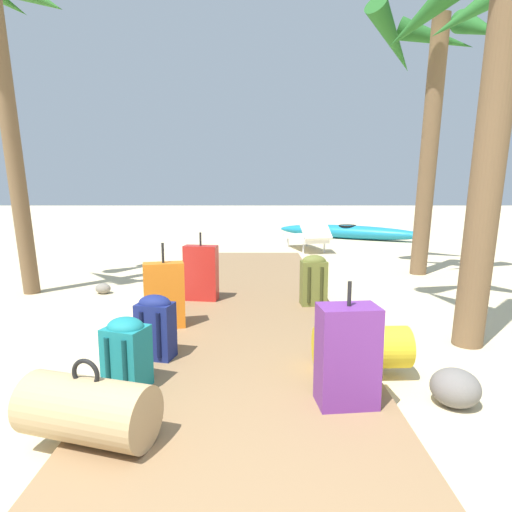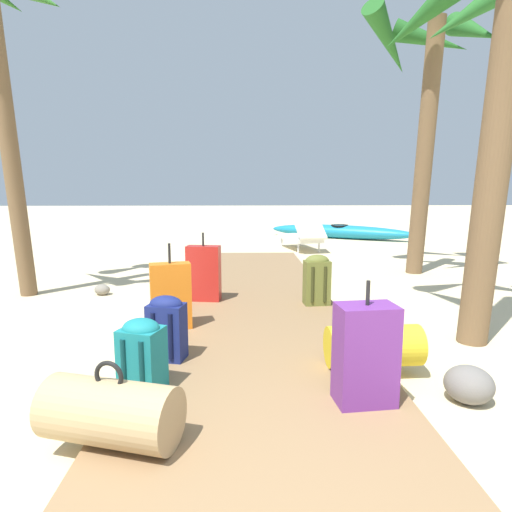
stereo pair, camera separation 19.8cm
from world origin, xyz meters
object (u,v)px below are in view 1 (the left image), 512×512
object	(u,v)px
backpack_navy	(157,325)
backpack_olive	(315,279)
suitcase_orange	(166,295)
palm_tree_far_right	(440,57)
duffel_bag_tan	(90,409)
lounge_chair	(309,236)
kayak	(349,232)
backpack_teal	(128,351)
duffel_bag_yellow	(363,347)
suitcase_red	(203,273)
suitcase_purple	(349,356)

from	to	relation	value
backpack_navy	backpack_olive	distance (m)	2.10
suitcase_orange	palm_tree_far_right	xyz separation A→B (m)	(3.56, 2.79, 2.91)
duffel_bag_tan	lounge_chair	bearing A→B (deg)	74.76
lounge_chair	kayak	size ratio (longest dim) A/B	0.43
backpack_navy	lounge_chair	bearing A→B (deg)	73.07
duffel_bag_tan	backpack_teal	distance (m)	0.61
duffel_bag_yellow	backpack_teal	bearing A→B (deg)	-168.64
duffel_bag_yellow	backpack_olive	size ratio (longest dim) A/B	1.23
suitcase_orange	kayak	distance (m)	8.58
backpack_olive	lounge_chair	distance (m)	4.86
backpack_teal	kayak	world-z (taller)	backpack_teal
palm_tree_far_right	lounge_chair	world-z (taller)	palm_tree_far_right
suitcase_red	palm_tree_far_right	xyz separation A→B (m)	(3.34, 1.78, 2.90)
duffel_bag_yellow	kayak	world-z (taller)	duffel_bag_yellow
suitcase_purple	kayak	xyz separation A→B (m)	(1.98, 9.35, -0.20)
suitcase_red	suitcase_purple	world-z (taller)	suitcase_red
suitcase_orange	suitcase_red	bearing A→B (deg)	77.76
backpack_olive	kayak	world-z (taller)	backpack_olive
suitcase_purple	kayak	bearing A→B (deg)	78.06
backpack_olive	suitcase_orange	world-z (taller)	suitcase_orange
suitcase_purple	palm_tree_far_right	size ratio (longest dim) A/B	0.18
backpack_navy	duffel_bag_tan	world-z (taller)	backpack_navy
backpack_teal	kayak	xyz separation A→B (m)	(3.38, 9.13, -0.14)
backpack_olive	suitcase_orange	bearing A→B (deg)	-152.46
suitcase_purple	suitcase_orange	size ratio (longest dim) A/B	0.95
lounge_chair	duffel_bag_tan	bearing A→B (deg)	-105.24
backpack_navy	kayak	bearing A→B (deg)	69.00
backpack_olive	suitcase_orange	xyz separation A→B (m)	(-1.52, -0.79, 0.01)
suitcase_orange	kayak	xyz separation A→B (m)	(3.40, 7.88, -0.20)
duffel_bag_tan	lounge_chair	size ratio (longest dim) A/B	0.46
suitcase_purple	kayak	distance (m)	9.56
duffel_bag_tan	backpack_olive	bearing A→B (deg)	59.97
palm_tree_far_right	kayak	distance (m)	5.97
duffel_bag_yellow	suitcase_orange	size ratio (longest dim) A/B	0.87
backpack_navy	duffel_bag_yellow	world-z (taller)	backpack_navy
suitcase_red	duffel_bag_yellow	world-z (taller)	suitcase_red
duffel_bag_yellow	suitcase_purple	distance (m)	0.61
backpack_teal	lounge_chair	xyz separation A→B (m)	(2.01, 6.88, -0.01)
suitcase_purple	backpack_olive	bearing A→B (deg)	87.52
lounge_chair	duffel_bag_yellow	bearing A→B (deg)	-93.32
palm_tree_far_right	backpack_olive	bearing A→B (deg)	-135.63
lounge_chair	suitcase_orange	bearing A→B (deg)	-109.81
suitcase_orange	palm_tree_far_right	distance (m)	5.38
backpack_teal	palm_tree_far_right	xyz separation A→B (m)	(3.55, 4.05, 2.97)
backpack_teal	kayak	distance (m)	9.74
duffel_bag_tan	suitcase_orange	bearing A→B (deg)	89.65
suitcase_orange	duffel_bag_yellow	bearing A→B (deg)	-29.41
suitcase_red	duffel_bag_yellow	size ratio (longest dim) A/B	1.14
suitcase_orange	palm_tree_far_right	world-z (taller)	palm_tree_far_right
backpack_teal	duffel_bag_tan	bearing A→B (deg)	-92.36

